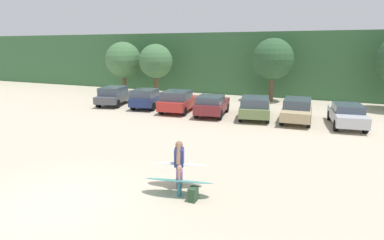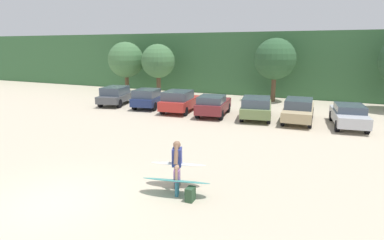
{
  "view_description": "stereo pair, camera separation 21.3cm",
  "coord_description": "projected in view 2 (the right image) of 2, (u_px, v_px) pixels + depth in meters",
  "views": [
    {
      "loc": [
        7.38,
        -6.57,
        4.75
      ],
      "look_at": [
        1.28,
        7.65,
        1.13
      ],
      "focal_mm": 29.63,
      "sensor_mm": 36.0,
      "label": 1
    },
    {
      "loc": [
        7.58,
        -6.49,
        4.75
      ],
      "look_at": [
        1.28,
        7.65,
        1.13
      ],
      "focal_mm": 29.63,
      "sensor_mm": 36.0,
      "label": 2
    }
  ],
  "objects": [
    {
      "name": "parked_car_navy",
      "position": [
        150.0,
        98.0,
        24.92
      ],
      "size": [
        2.49,
        4.47,
        1.54
      ],
      "rotation": [
        0.0,
        0.0,
        1.75
      ],
      "color": "navy",
      "rests_on": "ground_plane"
    },
    {
      "name": "backpack_dropped",
      "position": [
        190.0,
        194.0,
        9.91
      ],
      "size": [
        0.24,
        0.34,
        0.45
      ],
      "color": "#2D4C33",
      "rests_on": "ground_plane"
    },
    {
      "name": "person_adult",
      "position": [
        177.0,
        161.0,
        10.73
      ],
      "size": [
        0.42,
        0.77,
        1.66
      ],
      "rotation": [
        0.0,
        0.0,
        3.48
      ],
      "color": "#4C4C51",
      "rests_on": "ground_plane"
    },
    {
      "name": "surfboard_teal",
      "position": [
        176.0,
        181.0,
        10.24
      ],
      "size": [
        2.36,
        1.08,
        0.29
      ],
      "rotation": [
        0.0,
        0.0,
        3.35
      ],
      "color": "teal"
    },
    {
      "name": "hillside_ridge",
      "position": [
        262.0,
        62.0,
        35.72
      ],
      "size": [
        108.0,
        12.0,
        6.07
      ],
      "primitive_type": "cube",
      "color": "#38663D",
      "rests_on": "ground_plane"
    },
    {
      "name": "tree_far_right",
      "position": [
        126.0,
        60.0,
        32.41
      ],
      "size": [
        3.62,
        3.62,
        5.2
      ],
      "color": "brown",
      "rests_on": "ground_plane"
    },
    {
      "name": "tree_ridge_back",
      "position": [
        275.0,
        59.0,
        27.03
      ],
      "size": [
        3.53,
        3.53,
        5.44
      ],
      "color": "brown",
      "rests_on": "ground_plane"
    },
    {
      "name": "parked_car_dark_gray",
      "position": [
        116.0,
        95.0,
        26.14
      ],
      "size": [
        2.65,
        4.35,
        1.52
      ],
      "rotation": [
        0.0,
        0.0,
        1.8
      ],
      "color": "#4C4F54",
      "rests_on": "ground_plane"
    },
    {
      "name": "tree_center",
      "position": [
        158.0,
        61.0,
        30.75
      ],
      "size": [
        3.26,
        3.26,
        4.97
      ],
      "color": "brown",
      "rests_on": "ground_plane"
    },
    {
      "name": "surfboard_white",
      "position": [
        178.0,
        164.0,
        10.87
      ],
      "size": [
        2.01,
        1.0,
        0.18
      ],
      "rotation": [
        0.0,
        0.0,
        3.39
      ],
      "color": "white"
    },
    {
      "name": "ground_plane",
      "position": [
        55.0,
        203.0,
        9.85
      ],
      "size": [
        120.0,
        120.0,
        0.0
      ],
      "primitive_type": "plane",
      "color": "beige"
    },
    {
      "name": "person_child",
      "position": [
        177.0,
        178.0,
        10.21
      ],
      "size": [
        0.27,
        0.45,
        1.04
      ],
      "rotation": [
        0.0,
        0.0,
        3.48
      ],
      "color": "teal",
      "rests_on": "ground_plane"
    },
    {
      "name": "parked_car_olive_green",
      "position": [
        256.0,
        107.0,
        21.16
      ],
      "size": [
        2.65,
        4.68,
        1.5
      ],
      "rotation": [
        0.0,
        0.0,
        1.75
      ],
      "color": "#6B7F4C",
      "rests_on": "ground_plane"
    },
    {
      "name": "parked_car_silver",
      "position": [
        349.0,
        115.0,
        18.97
      ],
      "size": [
        2.22,
        4.45,
        1.36
      ],
      "rotation": [
        0.0,
        0.0,
        1.69
      ],
      "color": "silver",
      "rests_on": "ground_plane"
    },
    {
      "name": "parked_car_red",
      "position": [
        179.0,
        101.0,
        23.26
      ],
      "size": [
        2.33,
        4.14,
        1.61
      ],
      "rotation": [
        0.0,
        0.0,
        1.68
      ],
      "color": "#B72D28",
      "rests_on": "ground_plane"
    },
    {
      "name": "parked_car_tan",
      "position": [
        299.0,
        110.0,
        20.29
      ],
      "size": [
        1.94,
        4.71,
        1.49
      ],
      "rotation": [
        0.0,
        0.0,
        1.61
      ],
      "color": "tan",
      "rests_on": "ground_plane"
    },
    {
      "name": "parked_car_maroon",
      "position": [
        213.0,
        105.0,
        21.99
      ],
      "size": [
        2.29,
        4.14,
        1.48
      ],
      "rotation": [
        0.0,
        0.0,
        1.7
      ],
      "color": "maroon",
      "rests_on": "ground_plane"
    }
  ]
}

